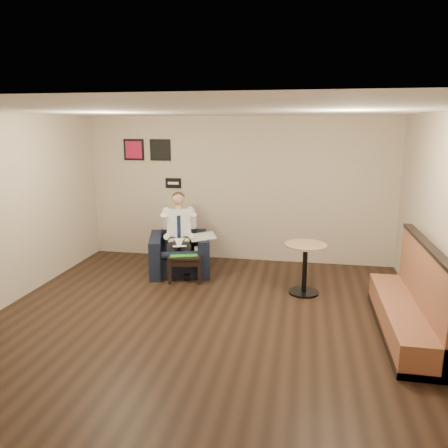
% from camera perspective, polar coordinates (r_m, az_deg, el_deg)
% --- Properties ---
extents(ground, '(6.00, 6.00, 0.00)m').
position_cam_1_polar(ground, '(6.08, -2.74, -12.81)').
color(ground, black).
rests_on(ground, ground).
extents(wall_back, '(6.00, 0.02, 2.80)m').
position_cam_1_polar(wall_back, '(8.52, 1.82, 4.50)').
color(wall_back, beige).
rests_on(wall_back, ground).
extents(wall_front, '(6.00, 0.02, 2.80)m').
position_cam_1_polar(wall_front, '(2.93, -17.01, -12.50)').
color(wall_front, beige).
rests_on(wall_front, ground).
extents(ceiling, '(6.00, 6.00, 0.02)m').
position_cam_1_polar(ceiling, '(5.49, -3.06, 14.59)').
color(ceiling, white).
rests_on(ceiling, wall_back).
extents(seating_sign, '(0.32, 0.02, 0.20)m').
position_cam_1_polar(seating_sign, '(8.78, -6.63, 5.33)').
color(seating_sign, black).
rests_on(seating_sign, wall_back).
extents(art_print_left, '(0.42, 0.03, 0.42)m').
position_cam_1_polar(art_print_left, '(8.99, -11.69, 9.49)').
color(art_print_left, '#BA1640').
rests_on(art_print_left, wall_back).
extents(art_print_right, '(0.42, 0.03, 0.42)m').
position_cam_1_polar(art_print_right, '(8.80, -8.32, 9.55)').
color(art_print_right, black).
rests_on(art_print_right, wall_back).
extents(armchair, '(1.29, 1.29, 1.01)m').
position_cam_1_polar(armchair, '(7.95, -5.87, -2.77)').
color(armchair, black).
rests_on(armchair, ground).
extents(seated_man, '(0.91, 1.13, 1.38)m').
position_cam_1_polar(seated_man, '(7.78, -5.90, -1.71)').
color(seated_man, white).
rests_on(seated_man, armchair).
extents(lap_papers, '(0.33, 0.39, 0.01)m').
position_cam_1_polar(lap_papers, '(7.69, -5.89, -2.42)').
color(lap_papers, white).
rests_on(lap_papers, seated_man).
extents(newspaper, '(0.59, 0.66, 0.01)m').
position_cam_1_polar(newspaper, '(7.81, -2.81, -1.63)').
color(newspaper, silver).
rests_on(newspaper, armchair).
extents(side_table, '(0.65, 0.65, 0.46)m').
position_cam_1_polar(side_table, '(7.64, -5.00, -5.55)').
color(side_table, black).
rests_on(side_table, ground).
extents(green_folder, '(0.54, 0.45, 0.01)m').
position_cam_1_polar(green_folder, '(7.55, -5.28, -3.90)').
color(green_folder, '#34D32A').
rests_on(green_folder, side_table).
extents(coffee_mug, '(0.10, 0.10, 0.10)m').
position_cam_1_polar(coffee_mug, '(7.66, -3.58, -3.30)').
color(coffee_mug, white).
rests_on(coffee_mug, side_table).
extents(smartphone, '(0.14, 0.07, 0.01)m').
position_cam_1_polar(smartphone, '(7.72, -4.53, -3.52)').
color(smartphone, black).
rests_on(smartphone, side_table).
extents(banquette, '(0.55, 2.31, 1.18)m').
position_cam_1_polar(banquette, '(6.04, 22.61, -7.93)').
color(banquette, brown).
rests_on(banquette, ground).
extents(cafe_table, '(0.80, 0.80, 0.82)m').
position_cam_1_polar(cafe_table, '(7.05, 10.49, -5.78)').
color(cafe_table, tan).
rests_on(cafe_table, ground).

